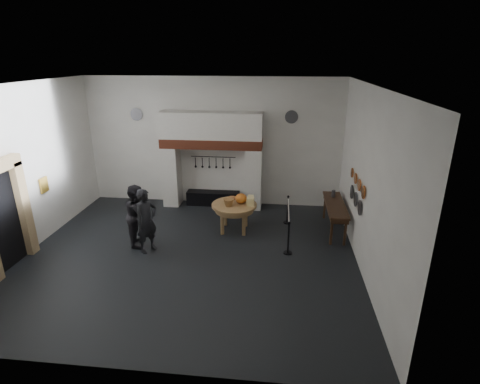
# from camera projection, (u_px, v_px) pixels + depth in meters

# --- Properties ---
(floor) EXTENTS (9.00, 8.00, 0.02)m
(floor) POSITION_uv_depth(u_px,v_px,m) (190.00, 255.00, 10.24)
(floor) COLOR black
(floor) RESTS_ON ground
(ceiling) EXTENTS (9.00, 8.00, 0.02)m
(ceiling) POSITION_uv_depth(u_px,v_px,m) (181.00, 85.00, 8.69)
(ceiling) COLOR silver
(ceiling) RESTS_ON wall_back
(wall_back) EXTENTS (9.00, 0.02, 4.50)m
(wall_back) POSITION_uv_depth(u_px,v_px,m) (213.00, 143.00, 13.20)
(wall_back) COLOR white
(wall_back) RESTS_ON floor
(wall_front) EXTENTS (9.00, 0.02, 4.50)m
(wall_front) POSITION_uv_depth(u_px,v_px,m) (122.00, 257.00, 5.73)
(wall_front) COLOR white
(wall_front) RESTS_ON floor
(wall_left) EXTENTS (0.02, 8.00, 4.50)m
(wall_left) POSITION_uv_depth(u_px,v_px,m) (20.00, 172.00, 9.92)
(wall_left) COLOR white
(wall_left) RESTS_ON floor
(wall_right) EXTENTS (0.02, 8.00, 4.50)m
(wall_right) POSITION_uv_depth(u_px,v_px,m) (368.00, 183.00, 9.01)
(wall_right) COLOR white
(wall_right) RESTS_ON floor
(chimney_pier_left) EXTENTS (0.55, 0.70, 2.15)m
(chimney_pier_left) POSITION_uv_depth(u_px,v_px,m) (172.00, 176.00, 13.43)
(chimney_pier_left) COLOR silver
(chimney_pier_left) RESTS_ON floor
(chimney_pier_right) EXTENTS (0.55, 0.70, 2.15)m
(chimney_pier_right) POSITION_uv_depth(u_px,v_px,m) (254.00, 179.00, 13.13)
(chimney_pier_right) COLOR silver
(chimney_pier_right) RESTS_ON floor
(hearth_brick_band) EXTENTS (3.50, 0.72, 0.32)m
(hearth_brick_band) POSITION_uv_depth(u_px,v_px,m) (211.00, 143.00, 12.85)
(hearth_brick_band) COLOR #9E442B
(hearth_brick_band) RESTS_ON chimney_pier_left
(chimney_hood) EXTENTS (3.50, 0.70, 0.90)m
(chimney_hood) POSITION_uv_depth(u_px,v_px,m) (211.00, 125.00, 12.64)
(chimney_hood) COLOR silver
(chimney_hood) RESTS_ON hearth_brick_band
(iron_range) EXTENTS (1.90, 0.45, 0.50)m
(iron_range) POSITION_uv_depth(u_px,v_px,m) (213.00, 198.00, 13.63)
(iron_range) COLOR black
(iron_range) RESTS_ON floor
(utensil_rail) EXTENTS (1.60, 0.02, 0.02)m
(utensil_rail) POSITION_uv_depth(u_px,v_px,m) (213.00, 157.00, 13.29)
(utensil_rail) COLOR black
(utensil_rail) RESTS_ON wall_back
(door_recess) EXTENTS (0.04, 1.10, 2.50)m
(door_recess) POSITION_uv_depth(u_px,v_px,m) (3.00, 222.00, 9.33)
(door_recess) COLOR black
(door_recess) RESTS_ON floor
(door_jamb_far) EXTENTS (0.22, 0.30, 2.60)m
(door_jamb_far) POSITION_uv_depth(u_px,v_px,m) (24.00, 209.00, 9.96)
(door_jamb_far) COLOR tan
(door_jamb_far) RESTS_ON floor
(wall_plaque) EXTENTS (0.05, 0.34, 0.44)m
(wall_plaque) POSITION_uv_depth(u_px,v_px,m) (44.00, 185.00, 10.89)
(wall_plaque) COLOR gold
(wall_plaque) RESTS_ON wall_left
(work_table) EXTENTS (1.45, 1.45, 0.07)m
(work_table) POSITION_uv_depth(u_px,v_px,m) (234.00, 205.00, 11.44)
(work_table) COLOR #AB7F51
(work_table) RESTS_ON floor
(pumpkin) EXTENTS (0.36, 0.36, 0.31)m
(pumpkin) POSITION_uv_depth(u_px,v_px,m) (241.00, 198.00, 11.44)
(pumpkin) COLOR #D2551D
(pumpkin) RESTS_ON work_table
(cheese_block_big) EXTENTS (0.22, 0.22, 0.24)m
(cheese_block_big) POSITION_uv_depth(u_px,v_px,m) (250.00, 202.00, 11.29)
(cheese_block_big) COLOR #F4DF92
(cheese_block_big) RESTS_ON work_table
(cheese_block_small) EXTENTS (0.18, 0.18, 0.20)m
(cheese_block_small) POSITION_uv_depth(u_px,v_px,m) (251.00, 199.00, 11.57)
(cheese_block_small) COLOR #E4D188
(cheese_block_small) RESTS_ON work_table
(wicker_basket) EXTENTS (0.34, 0.34, 0.22)m
(wicker_basket) POSITION_uv_depth(u_px,v_px,m) (229.00, 202.00, 11.26)
(wicker_basket) COLOR #925F35
(wicker_basket) RESTS_ON work_table
(bread_loaf) EXTENTS (0.31, 0.18, 0.13)m
(bread_loaf) POSITION_uv_depth(u_px,v_px,m) (232.00, 198.00, 11.74)
(bread_loaf) COLOR #A66C3B
(bread_loaf) RESTS_ON work_table
(visitor_near) EXTENTS (0.72, 0.79, 1.82)m
(visitor_near) POSITION_uv_depth(u_px,v_px,m) (146.00, 221.00, 10.19)
(visitor_near) COLOR black
(visitor_near) RESTS_ON floor
(visitor_far) EXTENTS (0.87, 1.01, 1.79)m
(visitor_far) POSITION_uv_depth(u_px,v_px,m) (138.00, 215.00, 10.61)
(visitor_far) COLOR black
(visitor_far) RESTS_ON floor
(side_table) EXTENTS (0.55, 2.20, 0.06)m
(side_table) POSITION_uv_depth(u_px,v_px,m) (335.00, 205.00, 11.39)
(side_table) COLOR #3D2416
(side_table) RESTS_ON floor
(pewter_jug) EXTENTS (0.12, 0.12, 0.22)m
(pewter_jug) POSITION_uv_depth(u_px,v_px,m) (333.00, 194.00, 11.90)
(pewter_jug) COLOR #4C4D51
(pewter_jug) RESTS_ON side_table
(copper_pan_a) EXTENTS (0.03, 0.34, 0.34)m
(copper_pan_a) POSITION_uv_depth(u_px,v_px,m) (363.00, 192.00, 9.30)
(copper_pan_a) COLOR #C6662D
(copper_pan_a) RESTS_ON wall_right
(copper_pan_b) EXTENTS (0.03, 0.32, 0.32)m
(copper_pan_b) POSITION_uv_depth(u_px,v_px,m) (359.00, 185.00, 9.81)
(copper_pan_b) COLOR #C6662D
(copper_pan_b) RESTS_ON wall_right
(copper_pan_c) EXTENTS (0.03, 0.30, 0.30)m
(copper_pan_c) POSITION_uv_depth(u_px,v_px,m) (355.00, 179.00, 10.33)
(copper_pan_c) COLOR #C6662D
(copper_pan_c) RESTS_ON wall_right
(copper_pan_d) EXTENTS (0.03, 0.28, 0.28)m
(copper_pan_d) POSITION_uv_depth(u_px,v_px,m) (352.00, 173.00, 10.84)
(copper_pan_d) COLOR #C6662D
(copper_pan_d) RESTS_ON wall_right
(pewter_plate_left) EXTENTS (0.03, 0.40, 0.40)m
(pewter_plate_left) POSITION_uv_depth(u_px,v_px,m) (360.00, 208.00, 9.66)
(pewter_plate_left) COLOR #4C4C51
(pewter_plate_left) RESTS_ON wall_right
(pewter_plate_mid) EXTENTS (0.03, 0.40, 0.40)m
(pewter_plate_mid) POSITION_uv_depth(u_px,v_px,m) (355.00, 199.00, 10.22)
(pewter_plate_mid) COLOR #4C4C51
(pewter_plate_mid) RESTS_ON wall_right
(pewter_plate_right) EXTENTS (0.03, 0.40, 0.40)m
(pewter_plate_right) POSITION_uv_depth(u_px,v_px,m) (352.00, 192.00, 10.78)
(pewter_plate_right) COLOR #4C4C51
(pewter_plate_right) RESTS_ON wall_right
(pewter_plate_back_left) EXTENTS (0.44, 0.03, 0.44)m
(pewter_plate_back_left) POSITION_uv_depth(u_px,v_px,m) (136.00, 114.00, 13.11)
(pewter_plate_back_left) COLOR #4C4C51
(pewter_plate_back_left) RESTS_ON wall_back
(pewter_plate_back_right) EXTENTS (0.44, 0.03, 0.44)m
(pewter_plate_back_right) POSITION_uv_depth(u_px,v_px,m) (292.00, 117.00, 12.56)
(pewter_plate_back_right) COLOR #4C4C51
(pewter_plate_back_right) RESTS_ON wall_back
(barrier_post_near) EXTENTS (0.05, 0.05, 0.90)m
(barrier_post_near) POSITION_uv_depth(u_px,v_px,m) (288.00, 239.00, 10.20)
(barrier_post_near) COLOR black
(barrier_post_near) RESTS_ON floor
(barrier_post_far) EXTENTS (0.05, 0.05, 0.90)m
(barrier_post_far) POSITION_uv_depth(u_px,v_px,m) (288.00, 210.00, 12.06)
(barrier_post_far) COLOR black
(barrier_post_far) RESTS_ON floor
(barrier_rope) EXTENTS (0.04, 2.00, 0.04)m
(barrier_rope) POSITION_uv_depth(u_px,v_px,m) (289.00, 211.00, 10.99)
(barrier_rope) COLOR silver
(barrier_rope) RESTS_ON barrier_post_near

